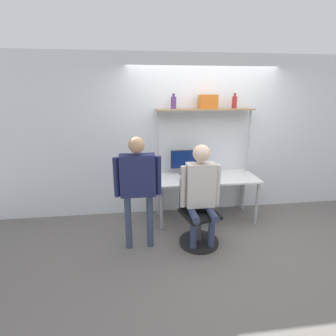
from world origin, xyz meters
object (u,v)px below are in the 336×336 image
Objects in this scene: person_seated at (201,188)px; person_standing at (138,180)px; laptop at (195,177)px; storage_box at (208,102)px; monitor at (186,161)px; office_chair at (198,224)px; bottle_red at (234,102)px; bottle_purple at (174,102)px; cell_phone at (214,181)px.

person_standing is at bearing 176.87° from person_seated.
laptop is 1.07× the size of storage_box.
office_chair is (0.01, -0.92, -0.68)m from monitor.
person_standing is at bearing -149.57° from bottle_red.
laptop is 0.62m from person_seated.
office_chair is 1.09m from person_standing.
storage_box is (0.26, 0.38, 1.15)m from laptop.
monitor reaches higher than office_chair.
person_seated is (-0.07, -0.62, 0.06)m from laptop.
person_standing is 1.47m from bottle_purple.
monitor is 1.84× the size of storage_box.
bottle_red is at bearing 50.44° from office_chair.
monitor is 0.60m from cell_phone.
monitor is 3.44× the size of cell_phone.
storage_box is (0.34, 0.95, 1.65)m from office_chair.
person_seated reaches higher than office_chair.
person_seated is 0.85m from person_standing.
bottle_purple is at bearing 180.00° from storage_box.
bottle_purple reaches higher than person_standing.
office_chair is 0.60× the size of person_standing.
cell_phone is 0.10× the size of person_standing.
bottle_red reaches higher than cell_phone.
office_chair is at bearing -125.70° from cell_phone.
person_seated is at bearing -122.62° from cell_phone.
cell_phone is at bearing -49.34° from monitor.
bottle_red is at bearing 2.00° from monitor.
monitor reaches higher than cell_phone.
person_seated is at bearing -96.23° from laptop.
bottle_purple reaches higher than cell_phone.
bottle_purple is 0.56m from storage_box.
laptop is 1.24m from storage_box.
monitor is 2.19× the size of bottle_purple.
person_seated is 5.16× the size of storage_box.
laptop is 0.29m from cell_phone.
laptop is at bearing 82.23° from office_chair.
person_standing reaches higher than office_chair.
person_standing is at bearing -147.91° from laptop.
monitor is 1.25m from bottle_red.
storage_box is at bearing 55.22° from laptop.
person_seated is (0.01, -0.04, 0.56)m from office_chair.
office_chair is at bearing -97.77° from laptop.
monitor is at bearing 90.42° from office_chair.
bottle_purple is (-0.22, 0.95, 1.64)m from office_chair.
storage_box is at bearing 70.24° from office_chair.
storage_box is (1.17, 0.95, 0.95)m from person_standing.
monitor is 0.55× the size of office_chair.
monitor is at bearing 103.52° from laptop.
laptop is at bearing -76.48° from monitor.
laptop reaches higher than office_chair.
bottle_red is at bearing -0.00° from bottle_purple.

